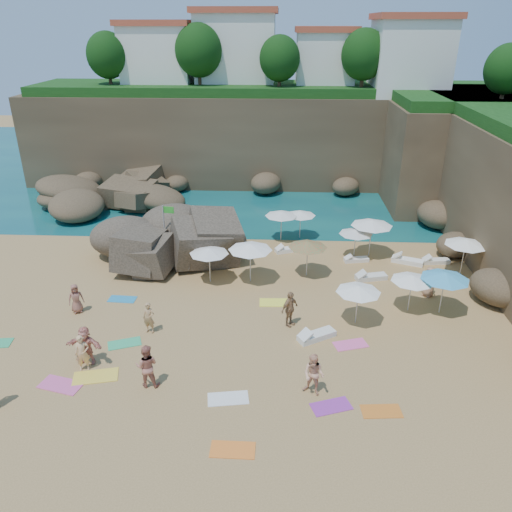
{
  "coord_description": "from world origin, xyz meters",
  "views": [
    {
      "loc": [
        3.24,
        -21.99,
        13.68
      ],
      "look_at": [
        2.0,
        3.0,
        2.0
      ],
      "focal_mm": 35.0,
      "sensor_mm": 36.0,
      "label": 1
    }
  ],
  "objects_px": {
    "parasol_2": "(281,214)",
    "person_stand_0": "(82,353)",
    "person_stand_2": "(194,217)",
    "person_stand_3": "(290,309)",
    "lounger_0": "(288,250)",
    "person_stand_1": "(147,366)",
    "parasol_1": "(372,223)",
    "person_stand_4": "(429,282)",
    "rock_outcrop": "(175,258)",
    "person_stand_5": "(111,231)",
    "parasol_0": "(301,213)",
    "flag_pole": "(166,226)"
  },
  "relations": [
    {
      "from": "person_stand_0",
      "to": "person_stand_4",
      "type": "relative_size",
      "value": 0.99
    },
    {
      "from": "parasol_2",
      "to": "lounger_0",
      "type": "xyz_separation_m",
      "value": [
        0.49,
        -1.94,
        -1.82
      ]
    },
    {
      "from": "person_stand_3",
      "to": "flag_pole",
      "type": "bearing_deg",
      "value": 90.13
    },
    {
      "from": "person_stand_1",
      "to": "lounger_0",
      "type": "bearing_deg",
      "value": -114.85
    },
    {
      "from": "person_stand_3",
      "to": "parasol_1",
      "type": "bearing_deg",
      "value": 12.0
    },
    {
      "from": "rock_outcrop",
      "to": "parasol_0",
      "type": "relative_size",
      "value": 3.61
    },
    {
      "from": "lounger_0",
      "to": "person_stand_1",
      "type": "height_order",
      "value": "person_stand_1"
    },
    {
      "from": "person_stand_5",
      "to": "rock_outcrop",
      "type": "bearing_deg",
      "value": -47.23
    },
    {
      "from": "parasol_2",
      "to": "person_stand_2",
      "type": "relative_size",
      "value": 1.28
    },
    {
      "from": "person_stand_0",
      "to": "person_stand_3",
      "type": "xyz_separation_m",
      "value": [
        8.93,
        3.97,
        0.08
      ]
    },
    {
      "from": "person_stand_0",
      "to": "person_stand_5",
      "type": "height_order",
      "value": "person_stand_0"
    },
    {
      "from": "rock_outcrop",
      "to": "person_stand_2",
      "type": "bearing_deg",
      "value": 85.32
    },
    {
      "from": "parasol_1",
      "to": "person_stand_4",
      "type": "height_order",
      "value": "parasol_1"
    },
    {
      "from": "parasol_0",
      "to": "person_stand_2",
      "type": "relative_size",
      "value": 1.19
    },
    {
      "from": "person_stand_0",
      "to": "person_stand_3",
      "type": "bearing_deg",
      "value": 4.75
    },
    {
      "from": "person_stand_0",
      "to": "person_stand_4",
      "type": "distance_m",
      "value": 18.15
    },
    {
      "from": "person_stand_2",
      "to": "person_stand_4",
      "type": "distance_m",
      "value": 17.26
    },
    {
      "from": "person_stand_3",
      "to": "lounger_0",
      "type": "bearing_deg",
      "value": 43.51
    },
    {
      "from": "parasol_0",
      "to": "person_stand_2",
      "type": "xyz_separation_m",
      "value": [
        -7.71,
        1.39,
        -0.94
      ]
    },
    {
      "from": "parasol_1",
      "to": "person_stand_0",
      "type": "height_order",
      "value": "parasol_1"
    },
    {
      "from": "person_stand_3",
      "to": "person_stand_5",
      "type": "xyz_separation_m",
      "value": [
        -12.17,
        10.19,
        -0.21
      ]
    },
    {
      "from": "parasol_1",
      "to": "parasol_0",
      "type": "bearing_deg",
      "value": 147.63
    },
    {
      "from": "parasol_1",
      "to": "person_stand_0",
      "type": "bearing_deg",
      "value": -138.63
    },
    {
      "from": "rock_outcrop",
      "to": "person_stand_1",
      "type": "height_order",
      "value": "person_stand_1"
    },
    {
      "from": "person_stand_0",
      "to": "person_stand_2",
      "type": "bearing_deg",
      "value": 63.66
    },
    {
      "from": "rock_outcrop",
      "to": "parasol_2",
      "type": "distance_m",
      "value": 7.84
    },
    {
      "from": "rock_outcrop",
      "to": "person_stand_3",
      "type": "bearing_deg",
      "value": -45.8
    },
    {
      "from": "parasol_2",
      "to": "person_stand_3",
      "type": "distance_m",
      "value": 10.88
    },
    {
      "from": "person_stand_3",
      "to": "person_stand_4",
      "type": "xyz_separation_m",
      "value": [
        7.66,
        3.37,
        -0.07
      ]
    },
    {
      "from": "person_stand_2",
      "to": "person_stand_3",
      "type": "height_order",
      "value": "person_stand_3"
    },
    {
      "from": "parasol_2",
      "to": "person_stand_1",
      "type": "height_order",
      "value": "parasol_2"
    },
    {
      "from": "person_stand_5",
      "to": "person_stand_3",
      "type": "bearing_deg",
      "value": -58.22
    },
    {
      "from": "flag_pole",
      "to": "rock_outcrop",
      "type": "bearing_deg",
      "value": 41.7
    },
    {
      "from": "rock_outcrop",
      "to": "person_stand_5",
      "type": "height_order",
      "value": "rock_outcrop"
    },
    {
      "from": "parasol_1",
      "to": "person_stand_0",
      "type": "distance_m",
      "value": 18.95
    },
    {
      "from": "person_stand_1",
      "to": "person_stand_4",
      "type": "bearing_deg",
      "value": -150.29
    },
    {
      "from": "parasol_2",
      "to": "person_stand_0",
      "type": "xyz_separation_m",
      "value": [
        -8.47,
        -14.8,
        -1.1
      ]
    },
    {
      "from": "person_stand_2",
      "to": "person_stand_5",
      "type": "relative_size",
      "value": 1.21
    },
    {
      "from": "rock_outcrop",
      "to": "person_stand_0",
      "type": "relative_size",
      "value": 4.44
    },
    {
      "from": "parasol_2",
      "to": "person_stand_0",
      "type": "relative_size",
      "value": 1.32
    },
    {
      "from": "person_stand_1",
      "to": "person_stand_2",
      "type": "height_order",
      "value": "person_stand_1"
    },
    {
      "from": "person_stand_4",
      "to": "person_stand_5",
      "type": "height_order",
      "value": "person_stand_4"
    },
    {
      "from": "person_stand_4",
      "to": "rock_outcrop",
      "type": "bearing_deg",
      "value": -145.83
    },
    {
      "from": "parasol_0",
      "to": "person_stand_4",
      "type": "bearing_deg",
      "value": -49.37
    },
    {
      "from": "rock_outcrop",
      "to": "person_stand_3",
      "type": "distance_m",
      "value": 10.49
    },
    {
      "from": "person_stand_5",
      "to": "parasol_2",
      "type": "bearing_deg",
      "value": -15.17
    },
    {
      "from": "parasol_1",
      "to": "parasol_2",
      "type": "xyz_separation_m",
      "value": [
        -5.72,
        2.31,
        -0.33
      ]
    },
    {
      "from": "person_stand_0",
      "to": "person_stand_3",
      "type": "relative_size",
      "value": 0.91
    },
    {
      "from": "lounger_0",
      "to": "person_stand_4",
      "type": "distance_m",
      "value": 9.45
    },
    {
      "from": "parasol_0",
      "to": "parasol_1",
      "type": "bearing_deg",
      "value": -32.37
    }
  ]
}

